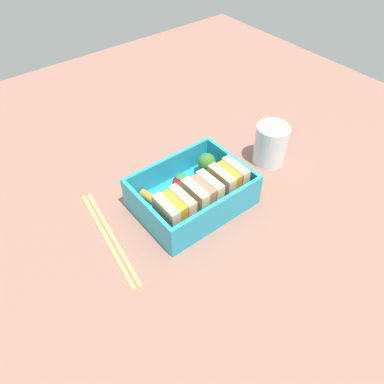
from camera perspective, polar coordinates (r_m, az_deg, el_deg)
The scene contains 11 objects.
ground_plane at distance 61.15cm, azimuth 0.00°, elevation -2.46°, with size 120.00×120.00×2.00cm, color #926556.
bento_tray at distance 59.98cm, azimuth 0.00°, elevation -1.43°, with size 17.39×13.03×1.20cm, color #259CC0.
bento_rim at distance 57.99cm, azimuth 0.00°, elevation 0.50°, with size 17.39×13.03×4.43cm.
sandwich_left at distance 58.85cm, azimuth 5.50°, elevation 1.65°, with size 4.30×5.05×5.31cm.
sandwich_center_left at distance 56.29cm, azimuth 1.60°, elevation -0.58°, with size 4.30×5.05×5.31cm.
sandwich_center at distance 54.11cm, azimuth -2.66°, elevation -3.01°, with size 4.30×5.05×5.31cm.
broccoli_floret at distance 62.18cm, azimuth 2.26°, elevation 4.52°, with size 3.04×3.04×4.17cm.
strawberry_far_left at distance 60.01cm, azimuth -1.76°, elevation 1.46°, with size 2.85×2.85×3.45cm.
carrot_stick_far_left at distance 58.87cm, azimuth -5.96°, elevation -1.15°, with size 1.24×1.24×4.94cm, color orange.
chopstick_pair at distance 56.93cm, azimuth -12.51°, elevation -6.61°, with size 4.28×20.11×0.70cm.
drinking_glass at distance 67.71cm, azimuth 11.68°, elevation 7.26°, with size 5.76×5.76×7.30cm, color white.
Camera 1 is at (25.80, 32.56, 43.86)cm, focal length 35.00 mm.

